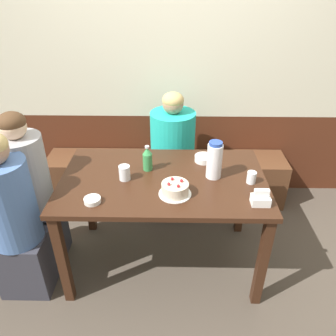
{
  "coord_description": "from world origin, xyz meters",
  "views": [
    {
      "loc": [
        0.07,
        -1.86,
        1.97
      ],
      "look_at": [
        0.03,
        0.05,
        0.82
      ],
      "focal_mm": 35.0,
      "sensor_mm": 36.0,
      "label": 1
    }
  ],
  "objects": [
    {
      "name": "ground_plane",
      "position": [
        0.0,
        0.0,
        0.0
      ],
      "size": [
        12.0,
        12.0,
        0.0
      ],
      "primitive_type": "plane",
      "color": "#4C4238"
    },
    {
      "name": "back_wall",
      "position": [
        0.0,
        1.05,
        1.25
      ],
      "size": [
        4.8,
        0.04,
        2.5
      ],
      "color": "#4C2314",
      "rests_on": "ground_plane"
    },
    {
      "name": "bench_seat",
      "position": [
        0.0,
        0.83,
        0.23
      ],
      "size": [
        2.26,
        0.38,
        0.46
      ],
      "color": "#56331E",
      "rests_on": "ground_plane"
    },
    {
      "name": "dining_table",
      "position": [
        0.0,
        0.0,
        0.67
      ],
      "size": [
        1.39,
        0.83,
        0.77
      ],
      "color": "#381E11",
      "rests_on": "ground_plane"
    },
    {
      "name": "birthday_cake",
      "position": [
        0.08,
        -0.19,
        0.81
      ],
      "size": [
        0.21,
        0.21,
        0.1
      ],
      "color": "white",
      "rests_on": "dining_table"
    },
    {
      "name": "water_pitcher",
      "position": [
        0.34,
        0.03,
        0.9
      ],
      "size": [
        0.1,
        0.1,
        0.26
      ],
      "color": "white",
      "rests_on": "dining_table"
    },
    {
      "name": "soju_bottle",
      "position": [
        -0.11,
        0.11,
        0.86
      ],
      "size": [
        0.07,
        0.07,
        0.18
      ],
      "color": "#388E4C",
      "rests_on": "dining_table"
    },
    {
      "name": "napkin_holder",
      "position": [
        0.59,
        -0.28,
        0.81
      ],
      "size": [
        0.11,
        0.08,
        0.11
      ],
      "color": "white",
      "rests_on": "dining_table"
    },
    {
      "name": "bowl_soup_white",
      "position": [
        -0.42,
        -0.28,
        0.79
      ],
      "size": [
        0.1,
        0.1,
        0.03
      ],
      "color": "white",
      "rests_on": "dining_table"
    },
    {
      "name": "bowl_rice_small",
      "position": [
        0.29,
        0.24,
        0.79
      ],
      "size": [
        0.14,
        0.14,
        0.04
      ],
      "color": "white",
      "rests_on": "dining_table"
    },
    {
      "name": "glass_water_tall",
      "position": [
        0.58,
        -0.04,
        0.81
      ],
      "size": [
        0.06,
        0.06,
        0.08
      ],
      "color": "silver",
      "rests_on": "dining_table"
    },
    {
      "name": "glass_tumbler_short",
      "position": [
        -0.26,
        -0.02,
        0.82
      ],
      "size": [
        0.08,
        0.08,
        0.1
      ],
      "color": "silver",
      "rests_on": "dining_table"
    },
    {
      "name": "person_teal_shirt",
      "position": [
        0.06,
        0.68,
        0.57
      ],
      "size": [
        0.38,
        0.38,
        1.15
      ],
      "rotation": [
        0.0,
        0.0,
        -1.57
      ],
      "color": "#33333D",
      "rests_on": "ground_plane"
    },
    {
      "name": "person_pale_blue_shirt",
      "position": [
        -0.95,
        0.03,
        0.57
      ],
      "size": [
        0.34,
        0.32,
        1.23
      ],
      "color": "#33333D",
      "rests_on": "ground_plane"
    },
    {
      "name": "person_grey_tee",
      "position": [
        -0.95,
        -0.25,
        0.57
      ],
      "size": [
        0.34,
        0.32,
        1.21
      ],
      "color": "#33333D",
      "rests_on": "ground_plane"
    }
  ]
}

